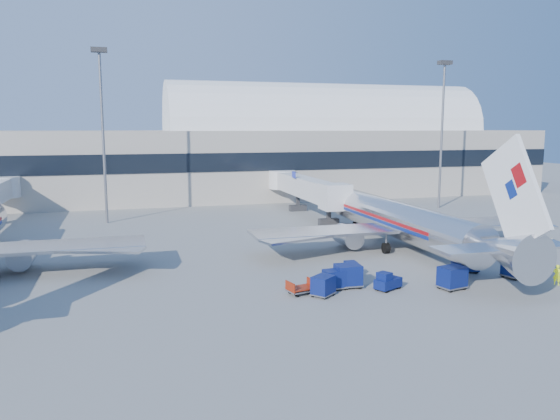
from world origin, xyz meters
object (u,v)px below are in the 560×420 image
object	(u,v)px
tug_lead	(387,281)
cart_train_a	(348,275)
cart_solo_far	(516,266)
mast_west	(102,110)
barrier_near	(486,246)
ramp_worker	(557,275)
barrier_far	(539,242)
cart_train_b	(335,279)
tug_right	(464,265)
barrier_mid	(513,244)
jetbridge_near	(302,187)
airliner_main	(405,222)
cart_solo_near	(452,277)
mast_east	(443,113)
cart_train_c	(323,285)
tug_left	(349,269)
cart_open_red	(301,289)

from	to	relation	value
tug_lead	cart_train_a	size ratio (longest dim) A/B	1.16
cart_solo_far	tug_lead	bearing A→B (deg)	166.97
mast_west	barrier_near	size ratio (longest dim) A/B	7.53
ramp_worker	barrier_far	bearing A→B (deg)	-73.09
barrier_near	cart_train_b	distance (m)	21.82
tug_right	cart_solo_far	world-z (taller)	cart_solo_far
barrier_mid	barrier_far	bearing A→B (deg)	0.00
jetbridge_near	tug_lead	xyz separation A→B (m)	(-5.81, -38.59, -3.26)
airliner_main	cart_solo_near	world-z (taller)	airliner_main
mast_east	ramp_worker	world-z (taller)	mast_east
tug_right	cart_train_c	distance (m)	14.56
barrier_far	cart_train_b	xyz separation A→B (m)	(-26.69, -8.52, 0.37)
barrier_far	cart_solo_near	bearing A→B (deg)	-148.33
barrier_mid	airliner_main	bearing A→B (deg)	167.50
jetbridge_near	tug_left	distance (m)	35.20
barrier_mid	tug_lead	world-z (taller)	tug_lead
cart_train_a	cart_solo_far	world-z (taller)	cart_train_a
cart_open_red	jetbridge_near	bearing A→B (deg)	58.46
mast_east	cart_train_b	world-z (taller)	mast_east
cart_solo_near	mast_east	bearing A→B (deg)	46.25
cart_solo_near	ramp_worker	size ratio (longest dim) A/B	1.39
cart_train_a	cart_train_b	world-z (taller)	cart_train_a
airliner_main	jetbridge_near	bearing A→B (deg)	95.22
cart_train_a	airliner_main	bearing A→B (deg)	47.91
barrier_near	cart_solo_far	distance (m)	10.46
tug_right	tug_left	world-z (taller)	tug_right
barrier_far	cart_train_b	bearing A→B (deg)	-162.30
jetbridge_near	mast_east	xyz separation A→B (m)	(22.40, -0.81, 10.86)
tug_right	cart_open_red	world-z (taller)	tug_right
jetbridge_near	barrier_near	distance (m)	30.82
cart_train_b	cart_solo_far	xyz separation A→B (m)	(15.89, -1.05, 0.15)
cart_solo_near	tug_right	bearing A→B (deg)	33.54
tug_lead	mast_west	bearing A→B (deg)	94.02
barrier_mid	barrier_far	distance (m)	3.30
tug_left	cart_open_red	distance (m)	6.44
barrier_mid	cart_solo_near	distance (m)	18.26
tug_left	cart_open_red	bearing A→B (deg)	126.16
airliner_main	mast_east	bearing A→B (deg)	51.89
airliner_main	mast_west	world-z (taller)	mast_west
barrier_near	tug_lead	bearing A→B (deg)	-148.89
barrier_mid	tug_left	distance (m)	21.63
mast_west	mast_east	xyz separation A→B (m)	(50.00, 0.00, 0.00)
barrier_far	cart_train_b	world-z (taller)	cart_train_b
tug_left	cart_train_c	distance (m)	5.92
barrier_far	cart_train_c	world-z (taller)	cart_train_c
cart_train_c	barrier_far	bearing A→B (deg)	-19.92
mast_west	cart_train_c	distance (m)	43.61
cart_solo_near	ramp_worker	world-z (taller)	cart_solo_near
jetbridge_near	airliner_main	bearing A→B (deg)	-84.78
tug_left	cart_train_c	world-z (taller)	cart_train_c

